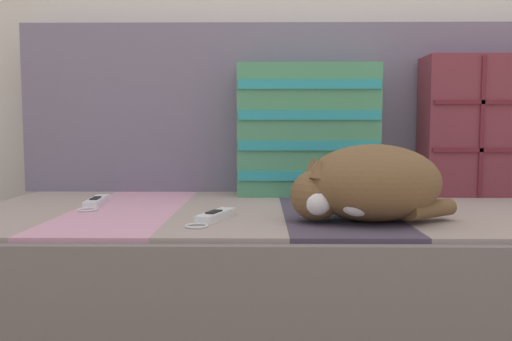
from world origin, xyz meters
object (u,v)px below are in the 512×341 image
Objects in this scene: sleeping_cat at (366,185)px; game_remote_near at (96,202)px; throw_pillow_striped at (307,130)px; couch at (330,283)px; throw_pillow_quilted at (497,126)px; game_remote_far at (214,216)px.

sleeping_cat reaches higher than game_remote_near.
throw_pillow_striped is 2.05× the size of game_remote_near.
couch is at bearing -0.46° from game_remote_near.
throw_pillow_quilted reaches higher than sleeping_cat.
game_remote_far is (-0.25, -0.44, -0.19)m from throw_pillow_striped.
game_remote_near and game_remote_far have the same top height.
throw_pillow_striped reaches higher than game_remote_near.
game_remote_near is (-0.63, 0.01, 0.22)m from couch.
throw_pillow_quilted is at bearing 42.52° from sleeping_cat.
game_remote_far is (-0.82, -0.44, -0.20)m from throw_pillow_quilted.
throw_pillow_quilted reaches higher than throw_pillow_striped.
couch is at bearing 36.96° from game_remote_far.
throw_pillow_quilted is 0.96m from game_remote_far.
game_remote_far reaches higher than couch.
sleeping_cat is 1.77× the size of game_remote_near.
game_remote_near is 1.11× the size of game_remote_far.
throw_pillow_striped is at bearing 101.09° from couch.
game_remote_near is at bearing 161.11° from sleeping_cat.
throw_pillow_striped reaches higher than couch.
couch is 0.42m from game_remote_far.
throw_pillow_striped reaches higher than sleeping_cat.
throw_pillow_quilted is 0.68m from sleeping_cat.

